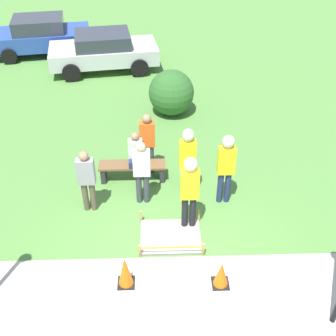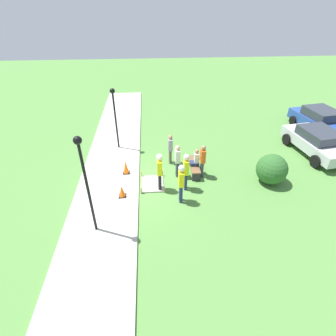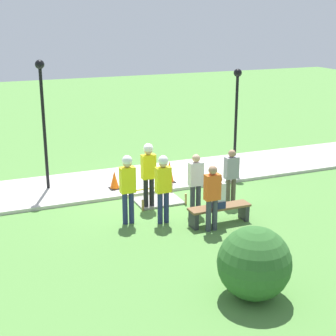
{
  "view_description": "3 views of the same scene",
  "coord_description": "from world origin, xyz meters",
  "px_view_note": "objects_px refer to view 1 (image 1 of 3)",
  "views": [
    {
      "loc": [
        -0.2,
        -5.97,
        6.85
      ],
      "look_at": [
        0.05,
        1.73,
        1.14
      ],
      "focal_mm": 45.0,
      "sensor_mm": 36.0,
      "label": 1
    },
    {
      "loc": [
        10.27,
        0.63,
        7.7
      ],
      "look_at": [
        0.15,
        1.41,
        0.95
      ],
      "focal_mm": 28.0,
      "sensor_mm": 36.0,
      "label": 2
    },
    {
      "loc": [
        5.36,
        14.09,
        5.43
      ],
      "look_at": [
        -0.08,
        1.08,
        1.16
      ],
      "focal_mm": 55.0,
      "sensor_mm": 36.0,
      "label": 3
    }
  ],
  "objects_px": {
    "worker_assistant": "(190,187)",
    "parked_car_silver": "(103,50)",
    "worker_trainee": "(226,163)",
    "worker_supervisor": "(187,156)",
    "park_bench": "(132,169)",
    "parked_car_blue": "(40,35)",
    "bystander_in_gray_shirt": "(142,169)",
    "bystander_in_white_shirt": "(87,178)",
    "traffic_cone_near_patch": "(125,271)",
    "person_seated_on_bench": "(135,152)",
    "bystander_in_orange_shirt": "(147,140)",
    "traffic_cone_far_patch": "(221,274)"
  },
  "relations": [
    {
      "from": "worker_assistant",
      "to": "parked_car_silver",
      "type": "height_order",
      "value": "worker_assistant"
    },
    {
      "from": "worker_trainee",
      "to": "worker_supervisor",
      "type": "bearing_deg",
      "value": 159.81
    },
    {
      "from": "worker_assistant",
      "to": "parked_car_silver",
      "type": "bearing_deg",
      "value": 106.53
    },
    {
      "from": "park_bench",
      "to": "worker_assistant",
      "type": "height_order",
      "value": "worker_assistant"
    },
    {
      "from": "park_bench",
      "to": "parked_car_blue",
      "type": "distance_m",
      "value": 9.98
    },
    {
      "from": "bystander_in_gray_shirt",
      "to": "bystander_in_white_shirt",
      "type": "xyz_separation_m",
      "value": [
        -1.26,
        -0.24,
        -0.04
      ]
    },
    {
      "from": "bystander_in_gray_shirt",
      "to": "bystander_in_white_shirt",
      "type": "relative_size",
      "value": 1.03
    },
    {
      "from": "worker_trainee",
      "to": "parked_car_blue",
      "type": "bearing_deg",
      "value": 122.82
    },
    {
      "from": "traffic_cone_near_patch",
      "to": "worker_trainee",
      "type": "relative_size",
      "value": 0.38
    },
    {
      "from": "worker_supervisor",
      "to": "worker_assistant",
      "type": "relative_size",
      "value": 0.98
    },
    {
      "from": "person_seated_on_bench",
      "to": "worker_trainee",
      "type": "bearing_deg",
      "value": -24.82
    },
    {
      "from": "bystander_in_gray_shirt",
      "to": "parked_car_silver",
      "type": "xyz_separation_m",
      "value": [
        -1.65,
        8.17,
        -0.22
      ]
    },
    {
      "from": "park_bench",
      "to": "bystander_in_orange_shirt",
      "type": "bearing_deg",
      "value": 39.42
    },
    {
      "from": "park_bench",
      "to": "person_seated_on_bench",
      "type": "bearing_deg",
      "value": 26.93
    },
    {
      "from": "bystander_in_orange_shirt",
      "to": "bystander_in_gray_shirt",
      "type": "xyz_separation_m",
      "value": [
        -0.12,
        -1.22,
        -0.02
      ]
    },
    {
      "from": "bystander_in_white_shirt",
      "to": "person_seated_on_bench",
      "type": "bearing_deg",
      "value": 47.67
    },
    {
      "from": "bystander_in_orange_shirt",
      "to": "worker_supervisor",
      "type": "bearing_deg",
      "value": -44.69
    },
    {
      "from": "traffic_cone_far_patch",
      "to": "worker_assistant",
      "type": "distance_m",
      "value": 1.96
    },
    {
      "from": "traffic_cone_far_patch",
      "to": "parked_car_blue",
      "type": "distance_m",
      "value": 13.95
    },
    {
      "from": "traffic_cone_near_patch",
      "to": "worker_trainee",
      "type": "bearing_deg",
      "value": 48.19
    },
    {
      "from": "bystander_in_gray_shirt",
      "to": "parked_car_silver",
      "type": "distance_m",
      "value": 8.34
    },
    {
      "from": "traffic_cone_far_patch",
      "to": "worker_trainee",
      "type": "xyz_separation_m",
      "value": [
        0.41,
        2.59,
        0.76
      ]
    },
    {
      "from": "traffic_cone_near_patch",
      "to": "worker_supervisor",
      "type": "distance_m",
      "value": 3.23
    },
    {
      "from": "traffic_cone_near_patch",
      "to": "parked_car_blue",
      "type": "bearing_deg",
      "value": 108.51
    },
    {
      "from": "bystander_in_orange_shirt",
      "to": "bystander_in_white_shirt",
      "type": "distance_m",
      "value": 2.01
    },
    {
      "from": "person_seated_on_bench",
      "to": "worker_trainee",
      "type": "distance_m",
      "value": 2.38
    },
    {
      "from": "person_seated_on_bench",
      "to": "parked_car_blue",
      "type": "relative_size",
      "value": 0.2
    },
    {
      "from": "bystander_in_orange_shirt",
      "to": "parked_car_silver",
      "type": "relative_size",
      "value": 0.4
    },
    {
      "from": "bystander_in_orange_shirt",
      "to": "bystander_in_gray_shirt",
      "type": "relative_size",
      "value": 1.01
    },
    {
      "from": "bystander_in_gray_shirt",
      "to": "person_seated_on_bench",
      "type": "bearing_deg",
      "value": 100.99
    },
    {
      "from": "traffic_cone_near_patch",
      "to": "traffic_cone_far_patch",
      "type": "height_order",
      "value": "traffic_cone_near_patch"
    },
    {
      "from": "worker_trainee",
      "to": "bystander_in_orange_shirt",
      "type": "relative_size",
      "value": 1.08
    },
    {
      "from": "parked_car_blue",
      "to": "worker_assistant",
      "type": "bearing_deg",
      "value": -71.88
    },
    {
      "from": "worker_assistant",
      "to": "worker_supervisor",
      "type": "bearing_deg",
      "value": 88.23
    },
    {
      "from": "person_seated_on_bench",
      "to": "bystander_in_gray_shirt",
      "type": "bearing_deg",
      "value": -79.01
    },
    {
      "from": "traffic_cone_far_patch",
      "to": "bystander_in_gray_shirt",
      "type": "distance_m",
      "value": 3.12
    },
    {
      "from": "person_seated_on_bench",
      "to": "worker_supervisor",
      "type": "xyz_separation_m",
      "value": [
        1.27,
        -0.67,
        0.29
      ]
    },
    {
      "from": "bystander_in_orange_shirt",
      "to": "parked_car_blue",
      "type": "relative_size",
      "value": 0.4
    },
    {
      "from": "traffic_cone_near_patch",
      "to": "parked_car_blue",
      "type": "distance_m",
      "value": 13.19
    },
    {
      "from": "bystander_in_white_shirt",
      "to": "parked_car_silver",
      "type": "height_order",
      "value": "bystander_in_white_shirt"
    },
    {
      "from": "person_seated_on_bench",
      "to": "parked_car_blue",
      "type": "xyz_separation_m",
      "value": [
        -4.3,
        8.99,
        -0.06
      ]
    },
    {
      "from": "worker_supervisor",
      "to": "bystander_in_orange_shirt",
      "type": "height_order",
      "value": "worker_supervisor"
    },
    {
      "from": "bystander_in_white_shirt",
      "to": "traffic_cone_near_patch",
      "type": "bearing_deg",
      "value": -67.45
    },
    {
      "from": "person_seated_on_bench",
      "to": "bystander_in_white_shirt",
      "type": "bearing_deg",
      "value": -132.33
    },
    {
      "from": "traffic_cone_far_patch",
      "to": "worker_assistant",
      "type": "bearing_deg",
      "value": 106.41
    },
    {
      "from": "traffic_cone_far_patch",
      "to": "person_seated_on_bench",
      "type": "relative_size",
      "value": 0.65
    },
    {
      "from": "person_seated_on_bench",
      "to": "worker_assistant",
      "type": "xyz_separation_m",
      "value": [
        1.23,
        -1.86,
        0.33
      ]
    },
    {
      "from": "worker_trainee",
      "to": "bystander_in_orange_shirt",
      "type": "bearing_deg",
      "value": 145.29
    },
    {
      "from": "person_seated_on_bench",
      "to": "worker_trainee",
      "type": "height_order",
      "value": "worker_trainee"
    },
    {
      "from": "traffic_cone_near_patch",
      "to": "parked_car_blue",
      "type": "relative_size",
      "value": 0.17
    }
  ]
}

